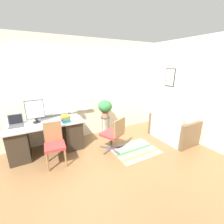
{
  "coord_description": "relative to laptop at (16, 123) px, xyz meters",
  "views": [
    {
      "loc": [
        -1.08,
        -3.2,
        2.03
      ],
      "look_at": [
        0.77,
        0.17,
        0.81
      ],
      "focal_mm": 24.0,
      "sensor_mm": 36.0,
      "label": 1
    }
  ],
  "objects": [
    {
      "name": "ground_plane",
      "position": [
        1.46,
        -0.47,
        -0.8
      ],
      "size": [
        14.0,
        14.0,
        0.0
      ],
      "primitive_type": "plane",
      "color": "brown"
    },
    {
      "name": "wall_back_with_window",
      "position": [
        1.45,
        0.3,
        0.55
      ],
      "size": [
        9.0,
        0.12,
        2.7
      ],
      "color": "beige",
      "rests_on": "ground_plane"
    },
    {
      "name": "wall_right_with_picture",
      "position": [
        4.18,
        -0.47,
        0.55
      ],
      "size": [
        0.08,
        9.0,
        2.7
      ],
      "color": "beige",
      "rests_on": "ground_plane"
    },
    {
      "name": "desk",
      "position": [
        0.57,
        -0.12,
        -0.41
      ],
      "size": [
        1.66,
        0.7,
        0.75
      ],
      "color": "#B2B7BC",
      "rests_on": "ground_plane"
    },
    {
      "name": "laptop",
      "position": [
        0.0,
        0.0,
        0.0
      ],
      "size": [
        0.28,
        0.27,
        0.24
      ],
      "color": "#4C4C51",
      "rests_on": "desk"
    },
    {
      "name": "monitor",
      "position": [
        0.41,
        -0.0,
        0.23
      ],
      "size": [
        0.39,
        0.17,
        0.53
      ],
      "color": "black",
      "rests_on": "desk"
    },
    {
      "name": "keyboard",
      "position": [
        0.39,
        -0.27,
        -0.04
      ],
      "size": [
        0.43,
        0.14,
        0.02
      ],
      "color": "silver",
      "rests_on": "desk"
    },
    {
      "name": "mouse",
      "position": [
        0.69,
        -0.24,
        -0.04
      ],
      "size": [
        0.04,
        0.07,
        0.03
      ],
      "color": "slate",
      "rests_on": "desk"
    },
    {
      "name": "desk_lamp",
      "position": [
        1.24,
        0.02,
        0.3
      ],
      "size": [
        0.14,
        0.14,
        0.48
      ],
      "color": "#BCB299",
      "rests_on": "desk"
    },
    {
      "name": "book_stack",
      "position": [
        1.0,
        -0.34,
        0.04
      ],
      "size": [
        0.23,
        0.18,
        0.19
      ],
      "color": "green",
      "rests_on": "desk"
    },
    {
      "name": "desk_chair_wooden",
      "position": [
        0.66,
        -0.67,
        -0.32
      ],
      "size": [
        0.43,
        0.44,
        0.89
      ],
      "rotation": [
        0.0,
        0.0,
        -0.08
      ],
      "color": "olive",
      "rests_on": "ground_plane"
    },
    {
      "name": "office_chair_swivel",
      "position": [
        1.99,
        -0.83,
        -0.35
      ],
      "size": [
        0.61,
        0.61,
        0.85
      ],
      "rotation": [
        0.0,
        0.0,
        3.58
      ],
      "color": "#47474C",
      "rests_on": "ground_plane"
    },
    {
      "name": "couch_loveseat",
      "position": [
        3.69,
        -1.11,
        -0.5
      ],
      "size": [
        0.71,
        1.19,
        0.85
      ],
      "rotation": [
        0.0,
        0.0,
        1.57
      ],
      "color": "#9EA8B2",
      "rests_on": "ground_plane"
    },
    {
      "name": "plant_stand",
      "position": [
        2.18,
        0.01,
        -0.29
      ],
      "size": [
        0.27,
        0.27,
        0.57
      ],
      "color": "#333338",
      "rests_on": "ground_plane"
    },
    {
      "name": "potted_plant",
      "position": [
        2.18,
        0.01,
        0.08
      ],
      "size": [
        0.39,
        0.39,
        0.5
      ],
      "color": "#9E6B4C",
      "rests_on": "plant_stand"
    },
    {
      "name": "floor_rug_striped",
      "position": [
        2.45,
        -1.1,
        -0.8
      ],
      "size": [
        1.09,
        0.85,
        0.01
      ],
      "color": "gray",
      "rests_on": "ground_plane"
    }
  ]
}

